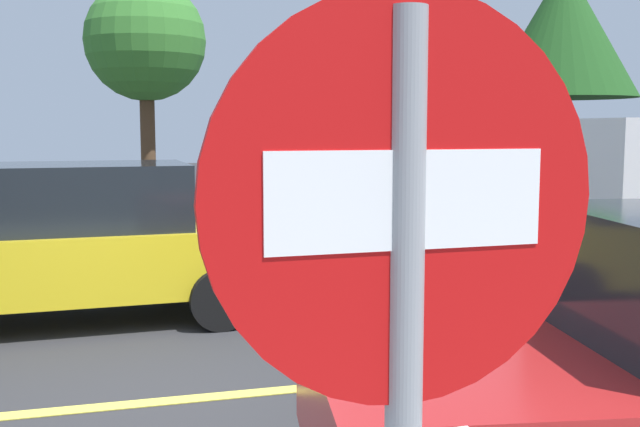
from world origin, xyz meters
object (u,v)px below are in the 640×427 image
at_px(tree_centre_verge, 563,33).
at_px(car_yellow_approaching, 71,243).
at_px(stop_sign, 404,393).
at_px(tree_left_verge, 146,43).

bearing_deg(tree_centre_verge, car_yellow_approaching, -152.79).
height_order(stop_sign, tree_centre_verge, tree_centre_verge).
bearing_deg(car_yellow_approaching, stop_sign, -82.38).
bearing_deg(tree_left_verge, tree_centre_verge, -3.95).
distance_m(stop_sign, car_yellow_approaching, 7.34).
relative_size(car_yellow_approaching, tree_left_verge, 0.98).
xyz_separation_m(stop_sign, tree_left_verge, (0.11, 12.38, 1.95)).
height_order(car_yellow_approaching, tree_centre_verge, tree_centre_verge).
distance_m(stop_sign, tree_centre_verge, 14.45).
bearing_deg(car_yellow_approaching, tree_left_verge, 78.13).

